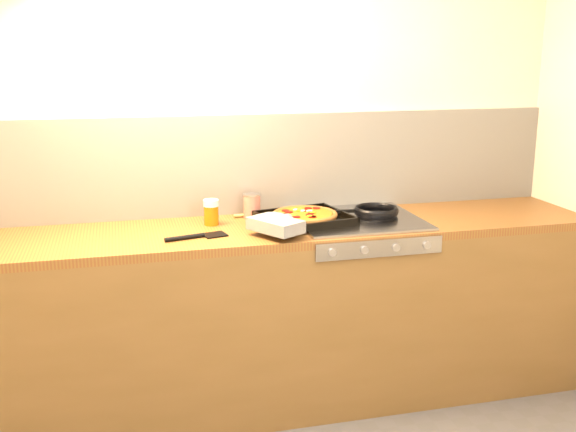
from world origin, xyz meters
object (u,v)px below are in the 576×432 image
object	(u,v)px
pizza_on_tray	(296,218)
frying_pan	(375,212)
tomato_can	(252,206)
juice_glass	(211,212)

from	to	relation	value
pizza_on_tray	frying_pan	size ratio (longest dim) A/B	1.44
pizza_on_tray	frying_pan	distance (m)	0.42
frying_pan	tomato_can	bearing A→B (deg)	164.26
tomato_can	juice_glass	bearing A→B (deg)	-158.32
pizza_on_tray	tomato_can	xyz separation A→B (m)	(-0.17, 0.23, 0.02)
tomato_can	juice_glass	xyz separation A→B (m)	(-0.21, -0.09, 0.00)
pizza_on_tray	juice_glass	world-z (taller)	juice_glass
pizza_on_tray	frying_pan	xyz separation A→B (m)	(0.42, 0.06, -0.01)
tomato_can	juice_glass	world-z (taller)	juice_glass
pizza_on_tray	frying_pan	world-z (taller)	pizza_on_tray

